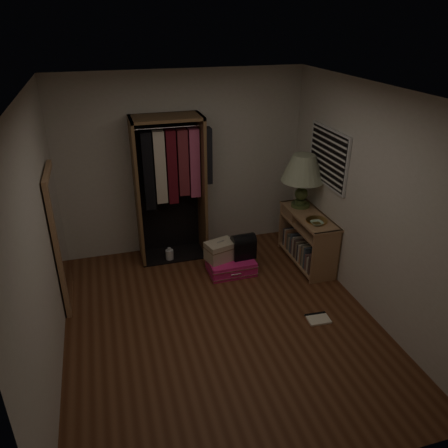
% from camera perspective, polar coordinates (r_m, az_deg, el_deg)
% --- Properties ---
extents(ground, '(4.00, 4.00, 0.00)m').
position_cam_1_polar(ground, '(5.19, -0.27, -12.86)').
color(ground, '#512A17').
rests_on(ground, ground).
extents(room_walls, '(3.52, 4.02, 2.60)m').
position_cam_1_polar(room_walls, '(4.47, 0.46, 2.84)').
color(room_walls, beige).
rests_on(room_walls, ground).
extents(console_bookshelf, '(0.42, 1.12, 0.75)m').
position_cam_1_polar(console_bookshelf, '(6.28, 10.65, -1.61)').
color(console_bookshelf, '#9C704B').
rests_on(console_bookshelf, ground).
extents(open_wardrobe, '(1.06, 0.50, 2.05)m').
position_cam_1_polar(open_wardrobe, '(6.08, -6.76, 6.19)').
color(open_wardrobe, brown).
rests_on(open_wardrobe, ground).
extents(floor_mirror, '(0.06, 0.80, 1.70)m').
position_cam_1_polar(floor_mirror, '(5.48, -20.70, -1.86)').
color(floor_mirror, '#AF7E55').
rests_on(floor_mirror, ground).
extents(pink_suitcase, '(0.65, 0.48, 0.20)m').
position_cam_1_polar(pink_suitcase, '(6.05, 0.92, -5.48)').
color(pink_suitcase, '#E41B6F').
rests_on(pink_suitcase, ground).
extents(train_case, '(0.45, 0.37, 0.28)m').
position_cam_1_polar(train_case, '(5.95, -0.48, -3.51)').
color(train_case, '#BDAD90').
rests_on(train_case, pink_suitcase).
extents(black_bag, '(0.33, 0.22, 0.35)m').
position_cam_1_polar(black_bag, '(5.99, 2.54, -2.83)').
color(black_bag, black).
rests_on(black_bag, pink_suitcase).
extents(table_lamp, '(0.69, 0.69, 0.76)m').
position_cam_1_polar(table_lamp, '(6.15, 10.31, 7.06)').
color(table_lamp, '#3D4E26').
rests_on(table_lamp, console_bookshelf).
extents(brass_tray, '(0.32, 0.32, 0.02)m').
position_cam_1_polar(brass_tray, '(5.93, 12.02, 0.46)').
color(brass_tray, '#B28A44').
rests_on(brass_tray, console_bookshelf).
extents(ceramic_bowl, '(0.16, 0.16, 0.04)m').
position_cam_1_polar(ceramic_bowl, '(5.82, 12.03, 0.10)').
color(ceramic_bowl, '#9CBB9C').
rests_on(ceramic_bowl, console_bookshelf).
extents(white_jug, '(0.14, 0.14, 0.20)m').
position_cam_1_polar(white_jug, '(6.39, -7.12, -4.02)').
color(white_jug, silver).
rests_on(white_jug, ground).
extents(floor_book, '(0.27, 0.22, 0.02)m').
position_cam_1_polar(floor_book, '(5.37, 12.13, -11.93)').
color(floor_book, '#F5E9CE').
rests_on(floor_book, ground).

